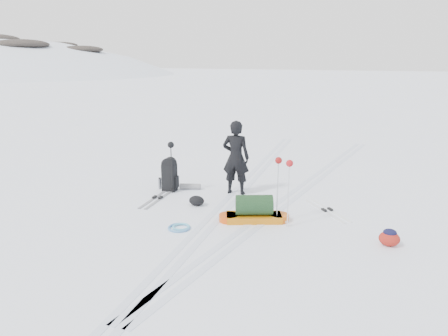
% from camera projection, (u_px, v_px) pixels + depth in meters
% --- Properties ---
extents(ground, '(200.00, 200.00, 0.00)m').
position_uv_depth(ground, '(225.00, 207.00, 10.29)').
color(ground, white).
rests_on(ground, ground).
extents(ski_tracks, '(3.38, 17.97, 0.01)m').
position_uv_depth(ski_tracks, '(260.00, 199.00, 10.86)').
color(ski_tracks, silver).
rests_on(ski_tracks, ground).
extents(skier, '(0.73, 0.52, 1.90)m').
position_uv_depth(skier, '(236.00, 158.00, 11.05)').
color(skier, black).
rests_on(skier, ground).
extents(pulk_sled, '(1.56, 0.98, 0.58)m').
position_uv_depth(pulk_sled, '(254.00, 211.00, 9.35)').
color(pulk_sled, '#C26B0B').
rests_on(pulk_sled, ground).
extents(expedition_rucksack, '(0.91, 0.61, 0.90)m').
position_uv_depth(expedition_rucksack, '(172.00, 175.00, 11.42)').
color(expedition_rucksack, black).
rests_on(expedition_rucksack, ground).
extents(ski_poles_black, '(0.17, 0.17, 1.35)m').
position_uv_depth(ski_poles_black, '(171.00, 151.00, 11.07)').
color(ski_poles_black, black).
rests_on(ski_poles_black, ground).
extents(ski_poles_silver, '(0.41, 0.30, 1.43)m').
position_uv_depth(ski_poles_silver, '(284.00, 170.00, 8.91)').
color(ski_poles_silver, '#B1B5B8').
rests_on(ski_poles_silver, ground).
extents(touring_skis_grey, '(0.36, 1.65, 0.06)m').
position_uv_depth(touring_skis_grey, '(158.00, 198.00, 10.87)').
color(touring_skis_grey, '#95989D').
rests_on(touring_skis_grey, ground).
extents(touring_skis_white, '(1.24, 1.38, 0.06)m').
position_uv_depth(touring_skis_white, '(327.00, 211.00, 10.00)').
color(touring_skis_white, silver).
rests_on(touring_skis_white, ground).
extents(rope_coil, '(0.56, 0.56, 0.06)m').
position_uv_depth(rope_coil, '(180.00, 227.00, 8.98)').
color(rope_coil, '#4F8BC1').
rests_on(rope_coil, ground).
extents(small_daypack, '(0.49, 0.47, 0.33)m').
position_uv_depth(small_daypack, '(389.00, 238.00, 8.14)').
color(small_daypack, maroon).
rests_on(small_daypack, ground).
extents(thermos_pair, '(0.22, 0.29, 0.31)m').
position_uv_depth(thermos_pair, '(164.00, 183.00, 11.69)').
color(thermos_pair, slate).
rests_on(thermos_pair, ground).
extents(stuff_sack, '(0.45, 0.40, 0.23)m').
position_uv_depth(stuff_sack, '(197.00, 201.00, 10.35)').
color(stuff_sack, black).
rests_on(stuff_sack, ground).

